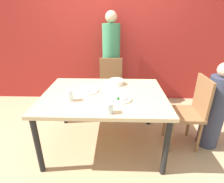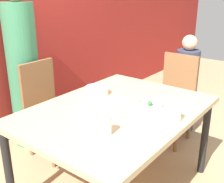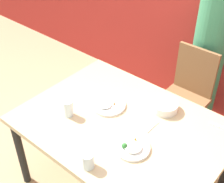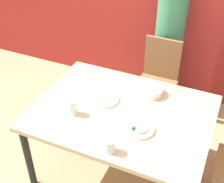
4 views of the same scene
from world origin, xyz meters
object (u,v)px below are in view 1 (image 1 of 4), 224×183
Objects in this scene: person_adult at (111,64)px; person_child at (214,110)px; plate_rice_adult at (88,90)px; chair_adult_spot at (111,84)px; chair_child_spot at (190,110)px; glass_water_tall at (109,108)px; bowl_curry at (116,82)px.

person_adult reaches higher than person_child.
person_child is 1.57m from plate_rice_adult.
chair_adult_spot is 1.31m from chair_child_spot.
person_child is 1.38m from glass_water_tall.
bowl_curry is at bearing 85.43° from glass_water_tall.
person_child reaches higher than chair_adult_spot.
person_child is at bearing -13.20° from bowl_curry.
chair_child_spot is at bearing 180.00° from person_child.
chair_adult_spot is 0.42m from person_adult.
glass_water_tall is at bearing -88.54° from chair_adult_spot.
person_child is at bearing -1.54° from plate_rice_adult.
chair_child_spot reaches higher than bowl_curry.
person_child reaches higher than glass_water_tall.
person_child reaches higher than plate_rice_adult.
person_child is 1.27m from bowl_curry.
person_adult is at bearing -139.14° from chair_child_spot.
chair_child_spot is at bearing -39.85° from chair_adult_spot.
person_adult is at bearing 77.42° from plate_rice_adult.
chair_child_spot is 0.84× the size of person_child.
glass_water_tall is at bearing -60.89° from plate_rice_adult.
chair_adult_spot is at bearing -129.85° from chair_child_spot.
bowl_curry reaches higher than plate_rice_adult.
chair_child_spot is (1.01, -0.84, 0.00)m from chair_adult_spot.
person_child is at bearing -32.80° from chair_adult_spot.
chair_adult_spot is 3.60× the size of plate_rice_adult.
person_adult is 1.77m from person_child.
chair_child_spot is 1.11m from glass_water_tall.
person_child is 4.29× the size of plate_rice_adult.
plate_rice_adult is (-1.26, 0.04, 0.23)m from chair_child_spot.
chair_child_spot is at bearing 25.65° from glass_water_tall.
bowl_curry is 0.77× the size of plate_rice_adult.
glass_water_tall is (0.03, -1.63, 0.01)m from person_adult.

